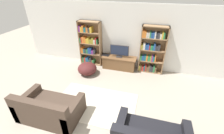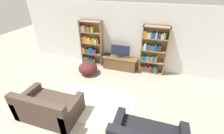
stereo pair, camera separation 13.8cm
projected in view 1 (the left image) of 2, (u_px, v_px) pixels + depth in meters
wall_back at (122, 37)px, 6.04m from camera, size 8.80×0.06×2.60m
bookshelf_left at (90, 44)px, 6.41m from camera, size 0.96×0.30×1.89m
bookshelf_right at (152, 51)px, 5.80m from camera, size 0.96×0.30×1.89m
tv_stand at (119, 63)px, 6.31m from camera, size 1.42×0.49×0.53m
television at (119, 51)px, 6.05m from camera, size 0.77×0.16×0.51m
laptop at (106, 55)px, 6.34m from camera, size 0.31×0.24×0.03m
area_rug at (95, 104)px, 4.58m from camera, size 2.46×1.54×0.02m
couch_left_sectional at (50, 109)px, 4.02m from camera, size 1.62×0.99×0.86m
beanbag_ottoman at (87, 69)px, 5.94m from camera, size 0.75×0.75×0.47m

